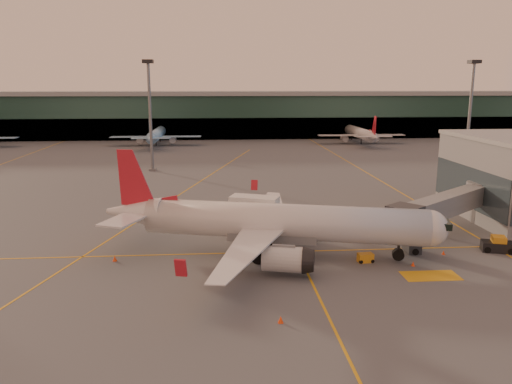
{
  "coord_description": "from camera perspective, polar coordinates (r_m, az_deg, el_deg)",
  "views": [
    {
      "loc": [
        -4.47,
        -52.58,
        19.96
      ],
      "look_at": [
        0.88,
        16.75,
        5.0
      ],
      "focal_mm": 35.0,
      "sensor_mm": 36.0,
      "label": 1
    }
  ],
  "objects": [
    {
      "name": "terminal",
      "position": [
        194.74,
        -3.13,
        8.83
      ],
      "size": [
        400.0,
        20.0,
        17.6
      ],
      "color": "#19382D",
      "rests_on": "ground"
    },
    {
      "name": "taxi_markings",
      "position": [
        99.14,
        -5.97,
        0.46
      ],
      "size": [
        100.12,
        173.0,
        0.01
      ],
      "color": "orange",
      "rests_on": "ground"
    },
    {
      "name": "cone_wing_right",
      "position": [
        44.11,
        2.84,
        -14.35
      ],
      "size": [
        0.48,
        0.48,
        0.62
      ],
      "color": "#FF410D",
      "rests_on": "ground"
    },
    {
      "name": "mast_east_near",
      "position": [
        129.19,
        23.3,
        8.91
      ],
      "size": [
        2.4,
        2.4,
        25.6
      ],
      "color": "slate",
      "rests_on": "ground"
    },
    {
      "name": "cone_fwd",
      "position": [
        59.37,
        17.51,
        -7.83
      ],
      "size": [
        0.41,
        0.41,
        0.52
      ],
      "color": "#FF410D",
      "rests_on": "ground"
    },
    {
      "name": "jet_bridge",
      "position": [
        71.68,
        21.42,
        -1.41
      ],
      "size": [
        21.15,
        17.73,
        6.03
      ],
      "color": "slate",
      "rests_on": "ground"
    },
    {
      "name": "ground",
      "position": [
        56.42,
        0.42,
        -8.58
      ],
      "size": [
        600.0,
        600.0,
        0.0
      ],
      "primitive_type": "plane",
      "color": "#4C4F54",
      "rests_on": "ground"
    },
    {
      "name": "distant_aircraft_row",
      "position": [
        178.67,
        -20.47,
        4.96
      ],
      "size": [
        225.0,
        34.0,
        13.0
      ],
      "color": "#8ABDE6",
      "rests_on": "ground"
    },
    {
      "name": "cone_nose",
      "position": [
        64.41,
        20.64,
        -6.5
      ],
      "size": [
        0.39,
        0.39,
        0.49
      ],
      "color": "#FF410D",
      "rests_on": "ground"
    },
    {
      "name": "gpu_cart",
      "position": [
        59.12,
        12.4,
        -7.36
      ],
      "size": [
        1.88,
        1.24,
        1.04
      ],
      "rotation": [
        0.0,
        0.0,
        0.1
      ],
      "color": "orange",
      "rests_on": "ground"
    },
    {
      "name": "catering_truck",
      "position": [
        68.53,
        -0.13,
        -2.29
      ],
      "size": [
        7.1,
        4.93,
        5.06
      ],
      "rotation": [
        0.0,
        0.0,
        -0.36
      ],
      "color": "maroon",
      "rests_on": "ground"
    },
    {
      "name": "pushback_tug",
      "position": [
        67.98,
        25.93,
        -5.51
      ],
      "size": [
        4.18,
        3.05,
        1.93
      ],
      "rotation": [
        0.0,
        0.0,
        -0.31
      ],
      "color": "black",
      "rests_on": "ground"
    },
    {
      "name": "mast_west_near",
      "position": [
        119.7,
        -12.03,
        9.44
      ],
      "size": [
        2.4,
        2.4,
        25.6
      ],
      "color": "slate",
      "rests_on": "ground"
    },
    {
      "name": "main_airplane",
      "position": [
        59.02,
        1.79,
        -3.54
      ],
      "size": [
        40.34,
        36.75,
        12.34
      ],
      "rotation": [
        0.0,
        0.0,
        -0.25
      ],
      "color": "silver",
      "rests_on": "ground"
    },
    {
      "name": "cone_tail",
      "position": [
        60.43,
        -15.85,
        -7.32
      ],
      "size": [
        0.5,
        0.5,
        0.64
      ],
      "color": "#FF410D",
      "rests_on": "ground"
    }
  ]
}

